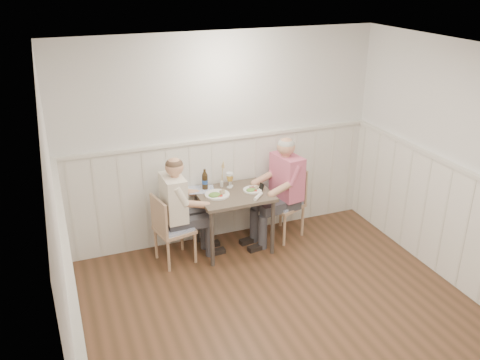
{
  "coord_description": "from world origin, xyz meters",
  "views": [
    {
      "loc": [
        -1.95,
        -3.35,
        3.29
      ],
      "look_at": [
        -0.0,
        1.64,
        1.0
      ],
      "focal_mm": 38.0,
      "sensor_mm": 36.0,
      "label": 1
    }
  ],
  "objects_px": {
    "man_in_pink": "(283,197)",
    "diner_cream": "(178,217)",
    "chair_left": "(170,227)",
    "dining_table": "(234,201)",
    "chair_right": "(286,200)",
    "grass_vase": "(222,175)",
    "beer_bottle": "(205,180)"
  },
  "relations": [
    {
      "from": "diner_cream",
      "to": "grass_vase",
      "type": "xyz_separation_m",
      "value": [
        0.62,
        0.22,
        0.35
      ]
    },
    {
      "from": "chair_left",
      "to": "diner_cream",
      "type": "bearing_deg",
      "value": 25.42
    },
    {
      "from": "chair_left",
      "to": "dining_table",
      "type": "bearing_deg",
      "value": 2.71
    },
    {
      "from": "dining_table",
      "to": "beer_bottle",
      "type": "distance_m",
      "value": 0.43
    },
    {
      "from": "chair_left",
      "to": "beer_bottle",
      "type": "relative_size",
      "value": 3.3
    },
    {
      "from": "chair_right",
      "to": "beer_bottle",
      "type": "distance_m",
      "value": 1.11
    },
    {
      "from": "chair_right",
      "to": "grass_vase",
      "type": "relative_size",
      "value": 2.63
    },
    {
      "from": "chair_right",
      "to": "beer_bottle",
      "type": "relative_size",
      "value": 3.51
    },
    {
      "from": "man_in_pink",
      "to": "grass_vase",
      "type": "xyz_separation_m",
      "value": [
        -0.75,
        0.22,
        0.33
      ]
    },
    {
      "from": "chair_right",
      "to": "grass_vase",
      "type": "height_order",
      "value": "grass_vase"
    },
    {
      "from": "diner_cream",
      "to": "beer_bottle",
      "type": "bearing_deg",
      "value": 28.24
    },
    {
      "from": "chair_left",
      "to": "man_in_pink",
      "type": "bearing_deg",
      "value": 2.06
    },
    {
      "from": "diner_cream",
      "to": "chair_right",
      "type": "bearing_deg",
      "value": 2.62
    },
    {
      "from": "chair_left",
      "to": "beer_bottle",
      "type": "height_order",
      "value": "beer_bottle"
    },
    {
      "from": "dining_table",
      "to": "chair_left",
      "type": "distance_m",
      "value": 0.83
    },
    {
      "from": "diner_cream",
      "to": "man_in_pink",
      "type": "bearing_deg",
      "value": 0.01
    },
    {
      "from": "chair_right",
      "to": "man_in_pink",
      "type": "relative_size",
      "value": 0.66
    },
    {
      "from": "diner_cream",
      "to": "grass_vase",
      "type": "distance_m",
      "value": 0.75
    },
    {
      "from": "dining_table",
      "to": "diner_cream",
      "type": "distance_m",
      "value": 0.7
    },
    {
      "from": "chair_left",
      "to": "diner_cream",
      "type": "relative_size",
      "value": 0.65
    },
    {
      "from": "chair_right",
      "to": "beer_bottle",
      "type": "bearing_deg",
      "value": 171.52
    },
    {
      "from": "man_in_pink",
      "to": "diner_cream",
      "type": "distance_m",
      "value": 1.37
    },
    {
      "from": "chair_right",
      "to": "dining_table",
      "type": "bearing_deg",
      "value": -173.81
    },
    {
      "from": "chair_right",
      "to": "chair_left",
      "type": "bearing_deg",
      "value": -175.62
    },
    {
      "from": "diner_cream",
      "to": "chair_left",
      "type": "bearing_deg",
      "value": -154.58
    },
    {
      "from": "diner_cream",
      "to": "grass_vase",
      "type": "relative_size",
      "value": 3.8
    },
    {
      "from": "man_in_pink",
      "to": "diner_cream",
      "type": "relative_size",
      "value": 1.05
    },
    {
      "from": "chair_right",
      "to": "chair_left",
      "type": "distance_m",
      "value": 1.56
    },
    {
      "from": "dining_table",
      "to": "diner_cream",
      "type": "relative_size",
      "value": 0.66
    },
    {
      "from": "chair_right",
      "to": "diner_cream",
      "type": "relative_size",
      "value": 0.69
    },
    {
      "from": "chair_left",
      "to": "man_in_pink",
      "type": "distance_m",
      "value": 1.49
    },
    {
      "from": "man_in_pink",
      "to": "grass_vase",
      "type": "distance_m",
      "value": 0.84
    }
  ]
}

